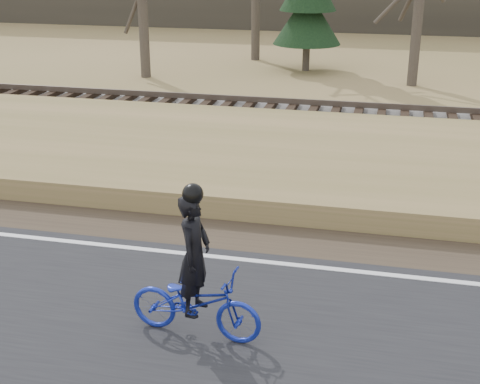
# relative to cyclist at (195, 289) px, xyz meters

# --- Properties ---
(ballast) EXTENTS (120.00, 3.00, 0.45)m
(ballast) POSITION_rel_cyclist_xyz_m (4.40, 10.01, -0.49)
(ballast) COLOR slate
(ballast) RESTS_ON ground
(railroad) EXTENTS (120.00, 2.40, 0.29)m
(railroad) POSITION_rel_cyclist_xyz_m (4.40, 10.01, -0.19)
(railroad) COLOR black
(railroad) RESTS_ON ballast
(cyclist) EXTENTS (1.80, 0.77, 2.08)m
(cyclist) POSITION_rel_cyclist_xyz_m (0.00, 0.00, 0.00)
(cyclist) COLOR #16269A
(cyclist) RESTS_ON road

